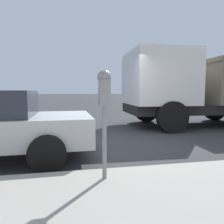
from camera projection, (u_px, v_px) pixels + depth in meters
ground_plane at (113, 144)px, 5.68m from camera, size 220.00×220.00×0.00m
parking_meter at (104, 96)px, 2.92m from camera, size 0.21×0.19×1.48m
dump_truck at (219, 87)px, 8.77m from camera, size 3.15×7.63×2.83m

